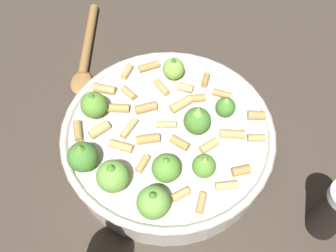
{
  "coord_description": "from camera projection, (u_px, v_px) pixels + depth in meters",
  "views": [
    {
      "loc": [
        0.27,
        -0.1,
        0.5
      ],
      "look_at": [
        0.0,
        0.0,
        0.07
      ],
      "focal_mm": 41.03,
      "sensor_mm": 36.0,
      "label": 1
    }
  ],
  "objects": [
    {
      "name": "pepper_shaker",
      "position": [
        334.0,
        211.0,
        0.47
      ],
      "size": [
        0.04,
        0.04,
        0.1
      ],
      "color": "black",
      "rests_on": "ground"
    },
    {
      "name": "ground_plane",
      "position": [
        168.0,
        151.0,
        0.57
      ],
      "size": [
        2.4,
        2.4,
        0.0
      ],
      "primitive_type": "plane",
      "color": "#42382D"
    },
    {
      "name": "cooking_pan",
      "position": [
        166.0,
        139.0,
        0.54
      ],
      "size": [
        0.3,
        0.3,
        0.11
      ],
      "color": "beige",
      "rests_on": "ground"
    },
    {
      "name": "wooden_spoon",
      "position": [
        86.0,
        52.0,
        0.68
      ],
      "size": [
        0.21,
        0.1,
        0.02
      ],
      "color": "#9E703D",
      "rests_on": "ground"
    }
  ]
}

